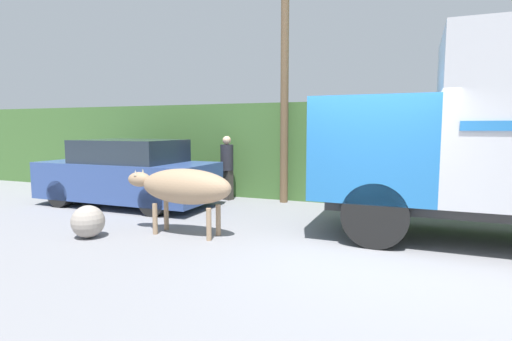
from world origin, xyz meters
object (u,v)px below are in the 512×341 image
at_px(parked_suv, 128,174).
at_px(utility_pole, 285,62).
at_px(brown_cow, 184,187).
at_px(roadside_rock, 88,222).
at_px(pedestrian_on_hill, 227,165).

bearing_deg(parked_suv, utility_pole, 31.14).
relative_size(brown_cow, roadside_rock, 3.74).
relative_size(parked_suv, roadside_rock, 7.68).
distance_m(brown_cow, roadside_rock, 1.77).
distance_m(pedestrian_on_hill, roadside_rock, 4.39).
height_order(pedestrian_on_hill, utility_pole, utility_pole).
distance_m(brown_cow, utility_pole, 4.63).
distance_m(utility_pole, roadside_rock, 5.98).
height_order(pedestrian_on_hill, roadside_rock, pedestrian_on_hill).
xyz_separation_m(brown_cow, pedestrian_on_hill, (-0.84, 3.49, 0.07)).
bearing_deg(brown_cow, roadside_rock, -160.06).
relative_size(brown_cow, pedestrian_on_hill, 1.25).
xyz_separation_m(pedestrian_on_hill, utility_pole, (1.54, 0.20, 2.64)).
bearing_deg(utility_pole, pedestrian_on_hill, -172.51).
bearing_deg(utility_pole, parked_suv, -152.24).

